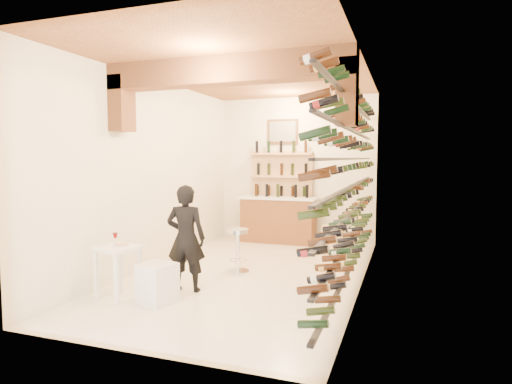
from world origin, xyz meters
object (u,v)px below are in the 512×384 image
at_px(tasting_table, 118,256).
at_px(white_stool, 157,283).
at_px(back_counter, 278,218).
at_px(wine_rack, 348,179).
at_px(crate_lower, 333,246).
at_px(chrome_barstool, 238,247).
at_px(person, 186,238).

relative_size(tasting_table, white_stool, 1.67).
distance_m(back_counter, white_stool, 4.35).
distance_m(wine_rack, back_counter, 3.38).
bearing_deg(white_stool, wine_rack, 37.41).
xyz_separation_m(tasting_table, white_stool, (0.57, 0.04, -0.32)).
xyz_separation_m(tasting_table, crate_lower, (2.25, 3.60, -0.42)).
relative_size(tasting_table, chrome_barstool, 1.20).
height_order(wine_rack, chrome_barstool, wine_rack).
bearing_deg(wine_rack, person, -151.73).
height_order(back_counter, person, person).
xyz_separation_m(tasting_table, chrome_barstool, (1.01, 1.74, -0.16)).
height_order(person, crate_lower, person).
bearing_deg(back_counter, tasting_table, -101.97).
height_order(white_stool, person, person).
bearing_deg(tasting_table, wine_rack, 44.79).
height_order(back_counter, tasting_table, back_counter).
relative_size(wine_rack, chrome_barstool, 7.99).
bearing_deg(chrome_barstool, tasting_table, -119.99).
distance_m(back_counter, tasting_table, 4.46).
xyz_separation_m(back_counter, white_stool, (-0.36, -4.32, -0.28)).
height_order(back_counter, crate_lower, back_counter).
bearing_deg(white_stool, back_counter, 85.28).
distance_m(back_counter, crate_lower, 1.58).
relative_size(back_counter, person, 1.14).
relative_size(chrome_barstool, crate_lower, 1.37).
distance_m(wine_rack, person, 2.48).
xyz_separation_m(wine_rack, person, (-2.07, -1.11, -0.80)).
height_order(tasting_table, crate_lower, tasting_table).
height_order(tasting_table, chrome_barstool, tasting_table).
bearing_deg(white_stool, chrome_barstool, 75.56).
relative_size(tasting_table, crate_lower, 1.64).
height_order(tasting_table, person, person).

